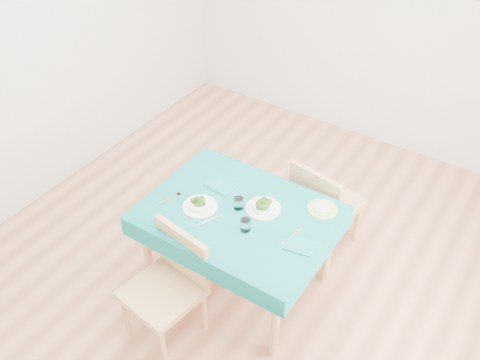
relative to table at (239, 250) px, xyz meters
The scene contains 16 objects.
room_shell 1.00m from the table, 121.09° to the left, with size 4.02×4.52×2.73m.
table is the anchor object (origin of this frame).
chair_near 0.71m from the table, 105.98° to the right, with size 0.46×0.51×1.16m, color tan.
chair_far 0.88m from the table, 66.57° to the left, with size 0.46×0.51×1.15m, color tan.
bowl_near 0.50m from the table, 157.35° to the right, with size 0.25×0.25×0.08m, color white, non-canonical shape.
bowl_far 0.45m from the table, 43.61° to the left, with size 0.25×0.25×0.08m, color white, non-canonical shape.
fork_near 0.64m from the table, 162.35° to the right, with size 0.02×0.19×0.00m, color silver.
knife_near 0.44m from the table, 124.48° to the right, with size 0.02×0.21×0.00m, color silver.
fork_far 0.43m from the table, 55.80° to the left, with size 0.02×0.16×0.00m, color silver.
knife_far 0.57m from the table, ahead, with size 0.02×0.21×0.00m, color silver.
napkin_near 0.50m from the table, 148.42° to the left, with size 0.22×0.15×0.01m, color #0D706D.
napkin_far 0.64m from the table, ahead, with size 0.20×0.14×0.01m, color #0D706D.
tumbler_center 0.43m from the table, 124.88° to the left, with size 0.07×0.07×0.09m, color white.
tumbler_side 0.46m from the table, 41.87° to the right, with size 0.07×0.07×0.09m, color white.
side_plate 0.70m from the table, 35.88° to the left, with size 0.21×0.21×0.01m, color #AACE64.
bread_slice 0.71m from the table, 35.88° to the left, with size 0.10×0.10×0.02m, color beige.
Camera 1 is at (1.64, -2.49, 3.29)m, focal length 40.00 mm.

